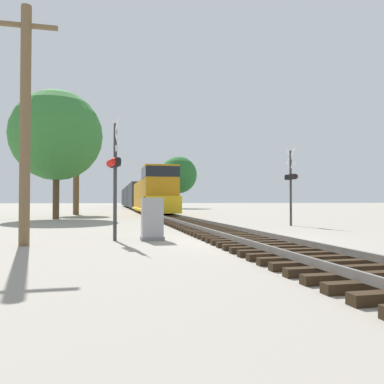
% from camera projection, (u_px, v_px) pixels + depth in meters
% --- Properties ---
extents(ground_plane, '(400.00, 400.00, 0.00)m').
position_uv_depth(ground_plane, '(242.00, 241.00, 12.30)').
color(ground_plane, gray).
extents(rail_track_bed, '(2.60, 160.00, 0.31)m').
position_uv_depth(rail_track_bed, '(242.00, 237.00, 12.30)').
color(rail_track_bed, black).
rests_on(rail_track_bed, ground).
extents(freight_train, '(2.87, 66.07, 4.35)m').
position_uv_depth(freight_train, '(136.00, 197.00, 61.72)').
color(freight_train, '#B77A14').
rests_on(freight_train, ground).
extents(crossing_signal_near, '(0.48, 1.02, 4.09)m').
position_uv_depth(crossing_signal_near, '(114.00, 167.00, 12.47)').
color(crossing_signal_near, '#333333').
rests_on(crossing_signal_near, ground).
extents(crossing_signal_far, '(0.37, 1.01, 4.17)m').
position_uv_depth(crossing_signal_far, '(291.00, 180.00, 19.91)').
color(crossing_signal_far, '#333333').
rests_on(crossing_signal_far, ground).
extents(relay_cabinet, '(0.77, 0.67, 1.43)m').
position_uv_depth(relay_cabinet, '(152.00, 219.00, 12.61)').
color(relay_cabinet, slate).
rests_on(relay_cabinet, ground).
extents(utility_pole, '(1.80, 0.30, 7.18)m').
position_uv_depth(utility_pole, '(25.00, 121.00, 11.12)').
color(utility_pole, brown).
rests_on(utility_pole, ground).
extents(tree_far_right, '(6.68, 6.68, 9.53)m').
position_uv_depth(tree_far_right, '(57.00, 136.00, 27.72)').
color(tree_far_right, '#473521').
rests_on(tree_far_right, ground).
extents(tree_mid_background, '(4.07, 4.07, 9.05)m').
position_uv_depth(tree_mid_background, '(76.00, 143.00, 36.23)').
color(tree_mid_background, brown).
rests_on(tree_mid_background, ground).
extents(tree_deep_background, '(6.49, 6.49, 9.13)m').
position_uv_depth(tree_deep_background, '(178.00, 175.00, 65.65)').
color(tree_deep_background, brown).
rests_on(tree_deep_background, ground).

